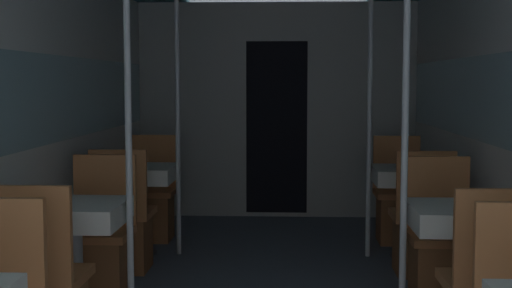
# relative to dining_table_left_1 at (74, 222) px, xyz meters

# --- Properties ---
(wall_left) EXTENTS (0.05, 8.44, 2.25)m
(wall_left) POSITION_rel_dining_table_left_1_xyz_m (-0.37, 0.10, 0.53)
(wall_left) COLOR silver
(wall_left) RESTS_ON ground_plane
(bulkhead_far) EXTENTS (2.90, 0.09, 2.25)m
(bulkhead_far) POSITION_rel_dining_table_left_1_xyz_m (1.11, 3.51, 0.50)
(bulkhead_far) COLOR #A8A8A3
(bulkhead_far) RESTS_ON ground_plane
(dining_table_left_1) EXTENTS (0.58, 0.58, 0.73)m
(dining_table_left_1) POSITION_rel_dining_table_left_1_xyz_m (0.00, 0.00, 0.00)
(dining_table_left_1) COLOR #4C4C51
(dining_table_left_1) RESTS_ON ground_plane
(chair_left_far_1) EXTENTS (0.42, 0.42, 0.94)m
(chair_left_far_1) POSITION_rel_dining_table_left_1_xyz_m (0.00, 0.54, -0.33)
(chair_left_far_1) COLOR #9C5B31
(chair_left_far_1) RESTS_ON ground_plane
(support_pole_left_1) EXTENTS (0.04, 0.04, 2.25)m
(support_pole_left_1) POSITION_rel_dining_table_left_1_xyz_m (0.33, 0.00, 0.50)
(support_pole_left_1) COLOR silver
(support_pole_left_1) RESTS_ON ground_plane
(dining_table_left_2) EXTENTS (0.58, 0.58, 0.73)m
(dining_table_left_2) POSITION_rel_dining_table_left_1_xyz_m (0.00, 1.78, 0.00)
(dining_table_left_2) COLOR #4C4C51
(dining_table_left_2) RESTS_ON ground_plane
(chair_left_near_2) EXTENTS (0.42, 0.42, 0.94)m
(chair_left_near_2) POSITION_rel_dining_table_left_1_xyz_m (0.00, 1.24, -0.33)
(chair_left_near_2) COLOR #9C5B31
(chair_left_near_2) RESTS_ON ground_plane
(chair_left_far_2) EXTENTS (0.42, 0.42, 0.94)m
(chair_left_far_2) POSITION_rel_dining_table_left_1_xyz_m (0.00, 2.33, -0.33)
(chair_left_far_2) COLOR #9C5B31
(chair_left_far_2) RESTS_ON ground_plane
(support_pole_left_2) EXTENTS (0.04, 0.04, 2.25)m
(support_pole_left_2) POSITION_rel_dining_table_left_1_xyz_m (0.33, 1.78, 0.50)
(support_pole_left_2) COLOR silver
(support_pole_left_2) RESTS_ON ground_plane
(dining_table_right_1) EXTENTS (0.58, 0.58, 0.73)m
(dining_table_right_1) POSITION_rel_dining_table_left_1_xyz_m (2.22, 0.00, 0.00)
(dining_table_right_1) COLOR #4C4C51
(dining_table_right_1) RESTS_ON ground_plane
(chair_right_far_1) EXTENTS (0.42, 0.42, 0.94)m
(chair_right_far_1) POSITION_rel_dining_table_left_1_xyz_m (2.22, 0.54, -0.33)
(chair_right_far_1) COLOR #9C5B31
(chair_right_far_1) RESTS_ON ground_plane
(support_pole_right_1) EXTENTS (0.04, 0.04, 2.25)m
(support_pole_right_1) POSITION_rel_dining_table_left_1_xyz_m (1.89, 0.00, 0.50)
(support_pole_right_1) COLOR silver
(support_pole_right_1) RESTS_ON ground_plane
(dining_table_right_2) EXTENTS (0.58, 0.58, 0.73)m
(dining_table_right_2) POSITION_rel_dining_table_left_1_xyz_m (2.22, 1.78, 0.00)
(dining_table_right_2) COLOR #4C4C51
(dining_table_right_2) RESTS_ON ground_plane
(chair_right_near_2) EXTENTS (0.42, 0.42, 0.94)m
(chair_right_near_2) POSITION_rel_dining_table_left_1_xyz_m (2.22, 1.24, -0.33)
(chair_right_near_2) COLOR #9C5B31
(chair_right_near_2) RESTS_ON ground_plane
(chair_right_far_2) EXTENTS (0.42, 0.42, 0.94)m
(chair_right_far_2) POSITION_rel_dining_table_left_1_xyz_m (2.22, 2.33, -0.33)
(chair_right_far_2) COLOR #9C5B31
(chair_right_far_2) RESTS_ON ground_plane
(support_pole_right_2) EXTENTS (0.04, 0.04, 2.25)m
(support_pole_right_2) POSITION_rel_dining_table_left_1_xyz_m (1.89, 1.78, 0.50)
(support_pole_right_2) COLOR silver
(support_pole_right_2) RESTS_ON ground_plane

